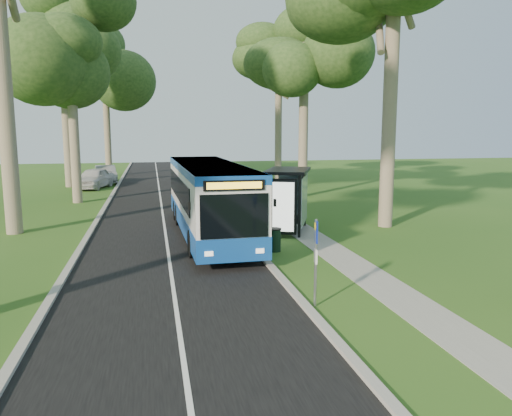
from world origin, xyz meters
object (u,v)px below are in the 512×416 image
Objects in this scene: bus_shelter at (294,188)px; litter_bin at (275,240)px; bus at (209,199)px; bus_stop_sign at (316,252)px; car_white at (94,178)px; car_silver at (106,174)px.

bus_shelter is 4.13m from litter_bin.
bus_stop_sign is at bearing -81.16° from bus.
bus_stop_sign is 2.61× the size of litter_bin.
bus reaches higher than car_white.
bus_shelter reaches higher than car_white.
bus_shelter is at bearing -75.91° from car_silver.
car_white is at bearing 111.41° from litter_bin.
bus is at bearing -160.13° from bus_shelter.
car_white is 1.02× the size of car_silver.
litter_bin is at bearing -58.98° from bus.
bus reaches higher than litter_bin.
bus_shelter is (3.99, -0.17, 0.41)m from bus.
car_silver is (-8.50, 34.80, -0.73)m from bus_stop_sign.
car_white reaches higher than litter_bin.
litter_bin is (-1.75, -3.35, -1.66)m from bus_shelter.
car_silver is at bearing 107.47° from litter_bin.
bus is at bearing -83.96° from car_silver.
bus is at bearing -55.21° from car_white.
bus_shelter reaches higher than bus_stop_sign.
bus_stop_sign is 0.49× the size of car_white.
bus_shelter is at bearing -3.92° from bus.
bus is 3.20× the size of bus_shelter.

